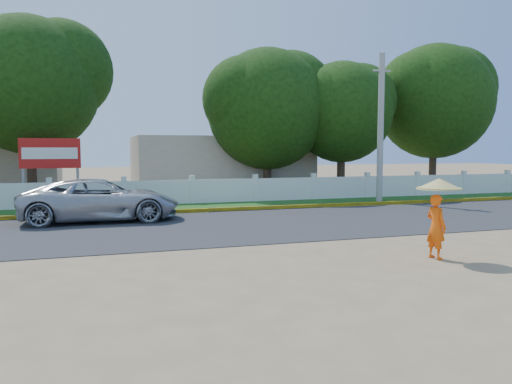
# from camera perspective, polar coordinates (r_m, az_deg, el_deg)

# --- Properties ---
(ground) EXTENTS (120.00, 120.00, 0.00)m
(ground) POSITION_cam_1_polar(r_m,az_deg,el_deg) (12.12, 2.99, -6.92)
(ground) COLOR #9E8460
(ground) RESTS_ON ground
(road) EXTENTS (60.00, 7.00, 0.02)m
(road) POSITION_cam_1_polar(r_m,az_deg,el_deg) (16.32, -2.76, -3.79)
(road) COLOR #38383A
(road) RESTS_ON ground
(grass_verge) EXTENTS (60.00, 3.50, 0.03)m
(grass_verge) POSITION_cam_1_polar(r_m,az_deg,el_deg) (21.38, -6.53, -1.72)
(grass_verge) COLOR #2D601E
(grass_verge) RESTS_ON ground
(curb) EXTENTS (40.00, 0.18, 0.16)m
(curb) POSITION_cam_1_polar(r_m,az_deg,el_deg) (19.73, -5.52, -2.09)
(curb) COLOR yellow
(curb) RESTS_ON ground
(fence) EXTENTS (40.00, 0.10, 1.10)m
(fence) POSITION_cam_1_polar(r_m,az_deg,el_deg) (22.74, -7.28, 0.02)
(fence) COLOR silver
(fence) RESTS_ON ground
(building_near) EXTENTS (10.00, 6.00, 3.20)m
(building_near) POSITION_cam_1_polar(r_m,az_deg,el_deg) (29.97, -4.15, 3.24)
(building_near) COLOR #B7AD99
(building_near) RESTS_ON ground
(utility_pole) EXTENTS (0.28, 0.28, 6.88)m
(utility_pole) POSITION_cam_1_polar(r_m,az_deg,el_deg) (24.09, 14.06, 7.07)
(utility_pole) COLOR #999996
(utility_pole) RESTS_ON ground
(vehicle) EXTENTS (5.34, 2.54, 1.47)m
(vehicle) POSITION_cam_1_polar(r_m,az_deg,el_deg) (17.97, -17.30, -0.87)
(vehicle) COLOR #ADB0B6
(vehicle) RESTS_ON ground
(monk_with_parasol) EXTENTS (1.01, 1.01, 1.83)m
(monk_with_parasol) POSITION_cam_1_polar(r_m,az_deg,el_deg) (11.97, 20.03, -1.57)
(monk_with_parasol) COLOR #FD590D
(monk_with_parasol) RESTS_ON ground
(billboard) EXTENTS (2.50, 0.13, 2.95)m
(billboard) POSITION_cam_1_polar(r_m,az_deg,el_deg) (23.41, -22.46, 3.72)
(billboard) COLOR gray
(billboard) RESTS_ON ground
(tree_row) EXTENTS (34.18, 7.39, 8.78)m
(tree_row) POSITION_cam_1_polar(r_m,az_deg,el_deg) (26.83, -0.28, 10.24)
(tree_row) COLOR #473828
(tree_row) RESTS_ON ground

